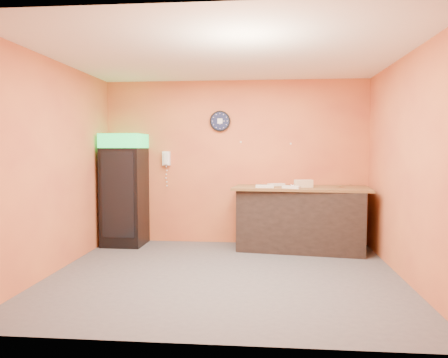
# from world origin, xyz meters

# --- Properties ---
(floor) EXTENTS (4.50, 4.50, 0.00)m
(floor) POSITION_xyz_m (0.00, 0.00, 0.00)
(floor) COLOR #47474C
(floor) RESTS_ON ground
(back_wall) EXTENTS (4.50, 0.02, 2.80)m
(back_wall) POSITION_xyz_m (0.00, 2.00, 1.40)
(back_wall) COLOR orange
(back_wall) RESTS_ON floor
(left_wall) EXTENTS (0.02, 4.00, 2.80)m
(left_wall) POSITION_xyz_m (-2.25, 0.00, 1.40)
(left_wall) COLOR orange
(left_wall) RESTS_ON floor
(right_wall) EXTENTS (0.02, 4.00, 2.80)m
(right_wall) POSITION_xyz_m (2.25, 0.00, 1.40)
(right_wall) COLOR orange
(right_wall) RESTS_ON floor
(ceiling) EXTENTS (4.50, 4.00, 0.02)m
(ceiling) POSITION_xyz_m (0.00, 0.00, 2.80)
(ceiling) COLOR white
(ceiling) RESTS_ON back_wall
(beverage_cooler) EXTENTS (0.68, 0.69, 1.88)m
(beverage_cooler) POSITION_xyz_m (-1.85, 1.61, 0.92)
(beverage_cooler) COLOR black
(beverage_cooler) RESTS_ON floor
(prep_counter) EXTENTS (2.07, 1.13, 0.98)m
(prep_counter) POSITION_xyz_m (1.10, 1.56, 0.49)
(prep_counter) COLOR black
(prep_counter) RESTS_ON floor
(wall_clock) EXTENTS (0.36, 0.06, 0.36)m
(wall_clock) POSITION_xyz_m (-0.26, 1.97, 2.11)
(wall_clock) COLOR black
(wall_clock) RESTS_ON back_wall
(wall_phone) EXTENTS (0.13, 0.11, 0.24)m
(wall_phone) POSITION_xyz_m (-1.20, 1.95, 1.47)
(wall_phone) COLOR white
(wall_phone) RESTS_ON back_wall
(butcher_paper) EXTENTS (2.22, 1.14, 0.04)m
(butcher_paper) POSITION_xyz_m (1.10, 1.56, 1.00)
(butcher_paper) COLOR brown
(butcher_paper) RESTS_ON prep_counter
(sub_roll_stack) EXTENTS (0.30, 0.17, 0.12)m
(sub_roll_stack) POSITION_xyz_m (1.12, 1.44, 1.08)
(sub_roll_stack) COLOR beige
(sub_roll_stack) RESTS_ON butcher_paper
(wrapped_sandwich_left) EXTENTS (0.29, 0.13, 0.04)m
(wrapped_sandwich_left) POSITION_xyz_m (0.52, 1.36, 1.04)
(wrapped_sandwich_left) COLOR silver
(wrapped_sandwich_left) RESTS_ON butcher_paper
(wrapped_sandwich_mid) EXTENTS (0.29, 0.21, 0.04)m
(wrapped_sandwich_mid) POSITION_xyz_m (0.92, 1.26, 1.04)
(wrapped_sandwich_mid) COLOR silver
(wrapped_sandwich_mid) RESTS_ON butcher_paper
(wrapped_sandwich_right) EXTENTS (0.29, 0.19, 0.04)m
(wrapped_sandwich_right) POSITION_xyz_m (0.70, 1.70, 1.04)
(wrapped_sandwich_right) COLOR silver
(wrapped_sandwich_right) RESTS_ON butcher_paper
(kitchen_tool) EXTENTS (0.06, 0.06, 0.06)m
(kitchen_tool) POSITION_xyz_m (1.09, 1.70, 1.05)
(kitchen_tool) COLOR silver
(kitchen_tool) RESTS_ON butcher_paper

